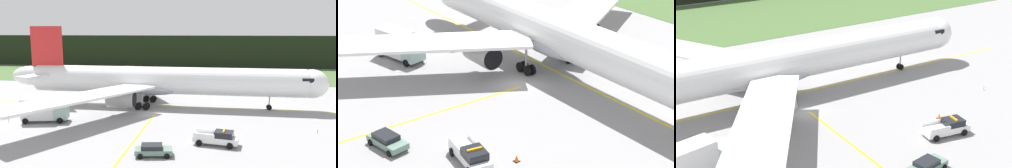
% 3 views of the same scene
% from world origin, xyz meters
% --- Properties ---
extents(ground, '(320.00, 320.00, 0.00)m').
position_xyz_m(ground, '(0.00, 0.00, 0.00)').
color(ground, gray).
extents(taxiway_centerline_main, '(77.52, 2.32, 0.01)m').
position_xyz_m(taxiway_centerline_main, '(1.51, 6.04, 0.00)').
color(taxiway_centerline_main, yellow).
rests_on(taxiway_centerline_main, ground).
extents(taxiway_centerline_spur, '(1.15, 32.59, 0.01)m').
position_xyz_m(taxiway_centerline_spur, '(0.26, -16.29, 0.00)').
color(taxiway_centerline_spur, yellow).
rests_on(taxiway_centerline_spur, ground).
extents(airliner, '(57.58, 52.67, 14.45)m').
position_xyz_m(airliner, '(0.43, 6.07, 4.62)').
color(airliner, white).
rests_on(airliner, ground).
extents(ops_pickup_truck, '(5.65, 3.03, 1.94)m').
position_xyz_m(ops_pickup_truck, '(10.68, -13.64, 0.90)').
color(ops_pickup_truck, white).
rests_on(ops_pickup_truck, ground).
extents(catering_truck, '(6.97, 3.75, 3.78)m').
position_xyz_m(catering_truck, '(-15.21, -6.57, 1.89)').
color(catering_truck, '#9CBCB6').
rests_on(catering_truck, ground).
extents(staff_car, '(4.35, 2.55, 1.30)m').
position_xyz_m(staff_car, '(3.56, -18.07, 0.70)').
color(staff_car, slate).
rests_on(staff_car, ground).
extents(apron_cone, '(0.52, 0.52, 0.66)m').
position_xyz_m(apron_cone, '(12.79, -10.26, 0.32)').
color(apron_cone, black).
rests_on(apron_cone, ground).
extents(taxiway_edge_light_west, '(0.12, 0.12, 0.48)m').
position_xyz_m(taxiway_edge_light_west, '(-20.51, -7.29, 0.26)').
color(taxiway_edge_light_west, yellow).
rests_on(taxiway_edge_light_west, ground).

